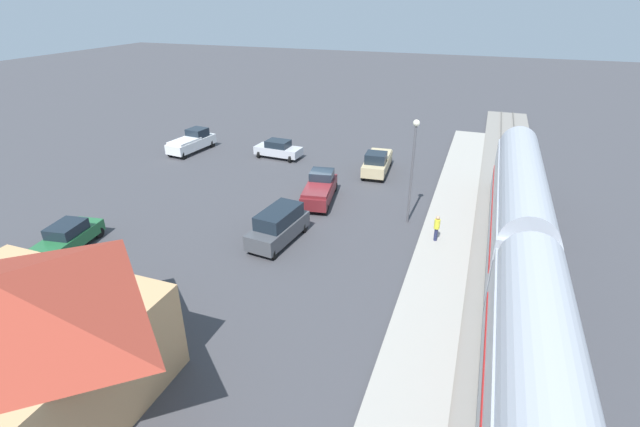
{
  "coord_description": "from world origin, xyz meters",
  "views": [
    {
      "loc": [
        -11.13,
        30.06,
        14.37
      ],
      "look_at": [
        -1.69,
        4.21,
        1.0
      ],
      "focal_mm": 25.36,
      "sensor_mm": 36.0,
      "label": 1
    }
  ],
  "objects_px": {
    "pedestrian_on_platform": "(437,227)",
    "pickup_maroon": "(320,189)",
    "station_building": "(7,342)",
    "sedan_green": "(69,237)",
    "light_pole_near_platform": "(413,159)",
    "pickup_white": "(192,142)",
    "suv_charcoal": "(279,225)",
    "pickup_tan": "(377,162)",
    "sedan_silver": "(278,149)"
  },
  "relations": [
    {
      "from": "pedestrian_on_platform",
      "to": "pickup_maroon",
      "type": "distance_m",
      "value": 9.97
    },
    {
      "from": "station_building",
      "to": "sedan_green",
      "type": "distance_m",
      "value": 12.62
    },
    {
      "from": "station_building",
      "to": "light_pole_near_platform",
      "type": "relative_size",
      "value": 1.4
    },
    {
      "from": "station_building",
      "to": "pedestrian_on_platform",
      "type": "height_order",
      "value": "station_building"
    },
    {
      "from": "sedan_green",
      "to": "pickup_maroon",
      "type": "xyz_separation_m",
      "value": [
        -12.11,
        -12.2,
        0.15
      ]
    },
    {
      "from": "pickup_white",
      "to": "suv_charcoal",
      "type": "distance_m",
      "value": 21.23
    },
    {
      "from": "suv_charcoal",
      "to": "sedan_green",
      "type": "xyz_separation_m",
      "value": [
        11.84,
        5.35,
        -0.27
      ]
    },
    {
      "from": "sedan_green",
      "to": "pickup_tan",
      "type": "height_order",
      "value": "pickup_tan"
    },
    {
      "from": "suv_charcoal",
      "to": "sedan_green",
      "type": "height_order",
      "value": "suv_charcoal"
    },
    {
      "from": "pickup_tan",
      "to": "light_pole_near_platform",
      "type": "bearing_deg",
      "value": 116.24
    },
    {
      "from": "station_building",
      "to": "sedan_silver",
      "type": "relative_size",
      "value": 2.2
    },
    {
      "from": "pedestrian_on_platform",
      "to": "suv_charcoal",
      "type": "xyz_separation_m",
      "value": [
        9.49,
        3.05,
        -0.13
      ]
    },
    {
      "from": "pedestrian_on_platform",
      "to": "pickup_tan",
      "type": "height_order",
      "value": "pickup_tan"
    },
    {
      "from": "pickup_white",
      "to": "pickup_tan",
      "type": "bearing_deg",
      "value": -178.81
    },
    {
      "from": "light_pole_near_platform",
      "to": "suv_charcoal",
      "type": "bearing_deg",
      "value": 37.51
    },
    {
      "from": "pickup_white",
      "to": "suv_charcoal",
      "type": "relative_size",
      "value": 1.1
    },
    {
      "from": "pedestrian_on_platform",
      "to": "sedan_green",
      "type": "xyz_separation_m",
      "value": [
        21.33,
        8.39,
        -0.4
      ]
    },
    {
      "from": "pickup_maroon",
      "to": "light_pole_near_platform",
      "type": "height_order",
      "value": "light_pole_near_platform"
    },
    {
      "from": "station_building",
      "to": "pedestrian_on_platform",
      "type": "relative_size",
      "value": 5.93
    },
    {
      "from": "pedestrian_on_platform",
      "to": "sedan_green",
      "type": "bearing_deg",
      "value": 21.48
    },
    {
      "from": "pedestrian_on_platform",
      "to": "light_pole_near_platform",
      "type": "xyz_separation_m",
      "value": [
        2.21,
        -2.54,
        3.33
      ]
    },
    {
      "from": "sedan_green",
      "to": "light_pole_near_platform",
      "type": "relative_size",
      "value": 0.65
    },
    {
      "from": "light_pole_near_platform",
      "to": "pedestrian_on_platform",
      "type": "bearing_deg",
      "value": 131.02
    },
    {
      "from": "sedan_green",
      "to": "suv_charcoal",
      "type": "bearing_deg",
      "value": -155.7
    },
    {
      "from": "pickup_tan",
      "to": "light_pole_near_platform",
      "type": "distance_m",
      "value": 10.38
    },
    {
      "from": "sedan_silver",
      "to": "station_building",
      "type": "bearing_deg",
      "value": 95.88
    },
    {
      "from": "pickup_white",
      "to": "sedan_green",
      "type": "relative_size",
      "value": 1.18
    },
    {
      "from": "sedan_silver",
      "to": "pickup_maroon",
      "type": "distance_m",
      "value": 11.03
    },
    {
      "from": "sedan_green",
      "to": "pickup_white",
      "type": "bearing_deg",
      "value": -77.78
    },
    {
      "from": "sedan_green",
      "to": "pickup_maroon",
      "type": "relative_size",
      "value": 0.84
    },
    {
      "from": "light_pole_near_platform",
      "to": "pickup_white",
      "type": "bearing_deg",
      "value": -19.71
    },
    {
      "from": "pedestrian_on_platform",
      "to": "pickup_white",
      "type": "xyz_separation_m",
      "value": [
        25.5,
        -10.89,
        -0.25
      ]
    },
    {
      "from": "sedan_silver",
      "to": "sedan_green",
      "type": "xyz_separation_m",
      "value": [
        4.82,
        20.46,
        0.0
      ]
    },
    {
      "from": "pickup_white",
      "to": "pickup_tan",
      "type": "distance_m",
      "value": 18.99
    },
    {
      "from": "sedan_silver",
      "to": "suv_charcoal",
      "type": "bearing_deg",
      "value": 114.91
    },
    {
      "from": "pickup_white",
      "to": "pickup_tan",
      "type": "xyz_separation_m",
      "value": [
        -18.98,
        -0.39,
        0.0
      ]
    },
    {
      "from": "pedestrian_on_platform",
      "to": "pickup_maroon",
      "type": "height_order",
      "value": "pickup_maroon"
    },
    {
      "from": "station_building",
      "to": "sedan_silver",
      "type": "bearing_deg",
      "value": -84.12
    },
    {
      "from": "suv_charcoal",
      "to": "sedan_silver",
      "type": "distance_m",
      "value": 16.67
    },
    {
      "from": "sedan_silver",
      "to": "pickup_maroon",
      "type": "bearing_deg",
      "value": 131.44
    },
    {
      "from": "suv_charcoal",
      "to": "light_pole_near_platform",
      "type": "relative_size",
      "value": 0.7
    },
    {
      "from": "pickup_maroon",
      "to": "light_pole_near_platform",
      "type": "relative_size",
      "value": 0.78
    },
    {
      "from": "pedestrian_on_platform",
      "to": "pickup_maroon",
      "type": "xyz_separation_m",
      "value": [
        9.21,
        -3.8,
        -0.25
      ]
    },
    {
      "from": "pedestrian_on_platform",
      "to": "suv_charcoal",
      "type": "bearing_deg",
      "value": 17.79
    },
    {
      "from": "sedan_silver",
      "to": "sedan_green",
      "type": "relative_size",
      "value": 0.97
    },
    {
      "from": "station_building",
      "to": "light_pole_near_platform",
      "type": "xyz_separation_m",
      "value": [
        -11.2,
        -20.54,
        1.66
      ]
    },
    {
      "from": "pickup_white",
      "to": "suv_charcoal",
      "type": "height_order",
      "value": "suv_charcoal"
    },
    {
      "from": "station_building",
      "to": "pickup_white",
      "type": "xyz_separation_m",
      "value": [
        12.09,
        -28.89,
        -1.92
      ]
    },
    {
      "from": "sedan_green",
      "to": "pickup_maroon",
      "type": "distance_m",
      "value": 17.19
    },
    {
      "from": "pedestrian_on_platform",
      "to": "light_pole_near_platform",
      "type": "bearing_deg",
      "value": -48.98
    }
  ]
}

